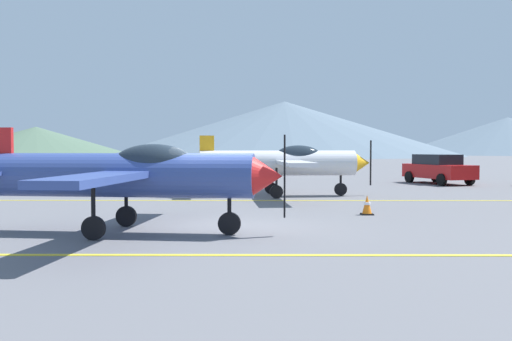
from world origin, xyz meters
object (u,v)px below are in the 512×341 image
Objects in this scene: airplane_mid at (285,162)px; traffic_cone_front at (367,205)px; airplane_near at (130,174)px; car_sedan at (438,168)px.

airplane_mid reaches higher than traffic_cone_front.
airplane_mid is 6.77m from traffic_cone_front.
airplane_mid is at bearing 109.05° from traffic_cone_front.
traffic_cone_front is at bearing -70.95° from airplane_mid.
airplane_mid is at bearing 67.60° from airplane_near.
traffic_cone_front is (-6.65, -14.03, -0.56)m from car_sedan.
car_sedan is (8.83, 7.72, -0.56)m from airplane_mid.
airplane_near is at bearing -150.23° from traffic_cone_front.
airplane_near is 21.84m from car_sedan.
car_sedan is (12.91, 17.61, -0.56)m from airplane_near.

